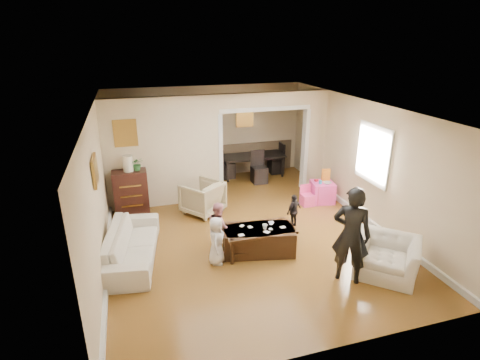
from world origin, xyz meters
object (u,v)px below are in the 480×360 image
object	(u,v)px
coffee_cup	(265,227)
play_table	(322,192)
child_toddler	(294,211)
cyan_cup	(320,182)
dining_table	(252,165)
table_lamp	(128,163)
adult_person	(351,235)
child_kneel_b	(219,226)
armchair_back	(202,197)
child_kneel_a	(216,241)
sofa	(132,244)
armchair_front	(386,257)
coffee_table	(259,240)
dresser	(131,193)

from	to	relation	value
coffee_cup	play_table	world-z (taller)	coffee_cup
play_table	child_toddler	size ratio (longest dim) A/B	0.71
cyan_cup	dining_table	size ratio (longest dim) A/B	0.04
table_lamp	child_toddler	distance (m)	3.79
adult_person	child_kneel_b	xyz separation A→B (m)	(-1.84, 1.55, -0.36)
play_table	child_toddler	world-z (taller)	child_toddler
coffee_cup	child_kneel_b	world-z (taller)	child_kneel_b
child_kneel_b	cyan_cup	bearing A→B (deg)	-71.27
armchair_back	child_toddler	bearing A→B (deg)	105.94
adult_person	child_kneel_b	size ratio (longest dim) A/B	1.73
coffee_cup	child_kneel_a	size ratio (longest dim) A/B	0.11
coffee_cup	child_kneel_a	bearing A→B (deg)	-173.99
table_lamp	child_kneel_a	size ratio (longest dim) A/B	0.40
table_lamp	sofa	bearing A→B (deg)	-91.65
table_lamp	child_kneel_a	xyz separation A→B (m)	(1.40, -2.56, -0.77)
sofa	play_table	xyz separation A→B (m)	(4.58, 1.37, -0.05)
child_kneel_a	adult_person	bearing A→B (deg)	-96.61
cyan_cup	adult_person	bearing A→B (deg)	-109.14
armchair_front	child_kneel_b	distance (m)	3.01
sofa	cyan_cup	size ratio (longest dim) A/B	26.04
coffee_cup	adult_person	world-z (taller)	adult_person
play_table	adult_person	world-z (taller)	adult_person
table_lamp	child_toddler	bearing A→B (deg)	-26.74
table_lamp	adult_person	distance (m)	5.01
table_lamp	coffee_table	distance (m)	3.44
armchair_front	coffee_table	distance (m)	2.26
child_kneel_b	armchair_front	bearing A→B (deg)	-129.61
table_lamp	child_kneel_b	size ratio (longest dim) A/B	0.37
armchair_back	child_kneel_a	world-z (taller)	child_kneel_a
dining_table	coffee_table	bearing A→B (deg)	-104.79
armchair_front	dresser	bearing A→B (deg)	179.98
adult_person	dining_table	bearing A→B (deg)	-51.28
coffee_cup	child_kneel_a	distance (m)	0.96
table_lamp	cyan_cup	size ratio (longest dim) A/B	4.50
armchair_back	coffee_table	distance (m)	2.12
armchair_front	dresser	xyz separation A→B (m)	(-4.10, 3.71, 0.19)
sofa	dresser	distance (m)	2.02
play_table	child_toddler	xyz separation A→B (m)	(-1.22, -1.02, 0.12)
play_table	cyan_cup	size ratio (longest dim) A/B	6.58
sofa	table_lamp	distance (m)	2.21
armchair_back	dresser	bearing A→B (deg)	-53.00
armchair_front	play_table	xyz separation A→B (m)	(0.42, 3.07, -0.08)
coffee_cup	child_toddler	size ratio (longest dim) A/B	0.13
armchair_back	dining_table	xyz separation A→B (m)	(1.89, 2.10, -0.06)
sofa	armchair_back	world-z (taller)	armchair_back
coffee_table	cyan_cup	bearing A→B (deg)	38.36
dresser	coffee_table	world-z (taller)	dresser
coffee_table	child_kneel_a	size ratio (longest dim) A/B	1.46
armchair_front	play_table	size ratio (longest dim) A/B	1.94
dresser	child_toddler	distance (m)	3.70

